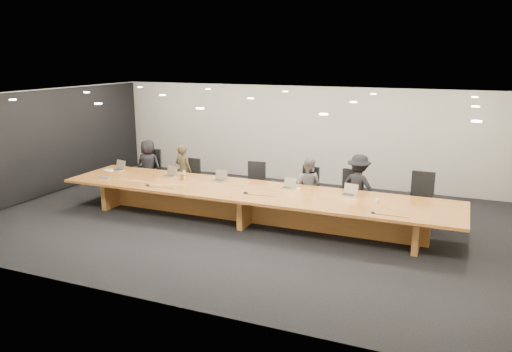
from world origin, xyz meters
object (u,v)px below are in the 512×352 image
at_px(chair_left, 190,178).
at_px(laptop_a, 117,165).
at_px(person_d, 358,187).
at_px(paper_cup_near, 298,190).
at_px(chair_right, 348,193).
at_px(person_a, 149,166).
at_px(conference_table, 251,200).
at_px(person_b, 183,171).
at_px(mic_left, 148,185).
at_px(laptop_c, 218,176).
at_px(mic_center, 246,192).
at_px(laptop_b, 169,171).
at_px(laptop_e, 349,190).
at_px(mic_right, 373,212).
at_px(water_bottle, 184,175).
at_px(av_box, 105,178).
at_px(chair_far_right, 420,199).
at_px(chair_mid_left, 254,184).
at_px(paper_cup_far, 377,201).
at_px(chair_far_left, 148,171).
at_px(chair_mid_right, 305,189).
at_px(laptop_d, 288,183).
at_px(person_c, 308,185).
at_px(amber_mug, 182,177).

distance_m(chair_left, laptop_a, 1.89).
height_order(person_d, paper_cup_near, person_d).
relative_size(chair_right, person_a, 0.77).
relative_size(conference_table, person_b, 6.43).
height_order(chair_right, mic_left, chair_right).
bearing_deg(laptop_c, mic_center, -21.90).
xyz_separation_m(laptop_b, laptop_e, (4.46, 0.03, -0.00)).
distance_m(chair_right, laptop_a, 5.93).
height_order(person_a, laptop_e, person_a).
bearing_deg(conference_table, mic_right, -12.40).
height_order(laptop_e, water_bottle, laptop_e).
distance_m(conference_table, av_box, 3.71).
relative_size(chair_far_right, mic_center, 9.36).
xyz_separation_m(chair_mid_left, laptop_c, (-0.57, -0.85, 0.34)).
height_order(chair_left, chair_mid_left, chair_mid_left).
relative_size(chair_far_right, mic_right, 11.25).
bearing_deg(laptop_c, mic_right, -2.64).
distance_m(laptop_c, paper_cup_far, 3.80).
bearing_deg(laptop_c, av_box, -150.61).
bearing_deg(chair_far_left, chair_far_right, 3.15).
xyz_separation_m(chair_mid_right, mic_center, (-0.88, -1.52, 0.22)).
bearing_deg(laptop_d, chair_mid_left, 157.43).
bearing_deg(person_c, laptop_c, 30.52).
xyz_separation_m(av_box, mic_left, (1.34, -0.17, -0.00)).
relative_size(laptop_d, paper_cup_near, 3.32).
xyz_separation_m(water_bottle, amber_mug, (-0.03, -0.04, -0.05)).
distance_m(chair_right, chair_far_right, 1.60).
distance_m(laptop_a, paper_cup_near, 5.00).
height_order(laptop_b, av_box, laptop_b).
relative_size(person_c, paper_cup_near, 14.89).
xyz_separation_m(chair_far_left, laptop_b, (1.23, -0.88, 0.28)).
relative_size(person_c, person_d, 0.90).
relative_size(chair_far_right, laptop_b, 3.69).
xyz_separation_m(chair_right, person_c, (-0.93, -0.09, 0.12)).
xyz_separation_m(chair_mid_left, mic_right, (3.25, -1.88, 0.22)).
height_order(chair_mid_left, person_c, person_c).
distance_m(conference_table, laptop_c, 1.16).
distance_m(amber_mug, mic_center, 1.96).
bearing_deg(laptop_c, water_bottle, -157.56).
bearing_deg(person_d, chair_mid_left, 13.37).
bearing_deg(person_a, conference_table, 153.78).
xyz_separation_m(chair_mid_right, paper_cup_far, (1.88, -1.16, 0.24)).
xyz_separation_m(laptop_a, mic_center, (3.96, -0.71, -0.11)).
bearing_deg(av_box, person_d, 7.49).
bearing_deg(mic_right, conference_table, 167.60).
xyz_separation_m(person_d, paper_cup_near, (-1.12, -0.97, 0.05)).
distance_m(person_b, paper_cup_near, 3.63).
xyz_separation_m(chair_mid_left, chair_mid_right, (1.33, -0.03, 0.01)).
bearing_deg(paper_cup_near, mic_left, -166.59).
distance_m(chair_left, mic_right, 5.46).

